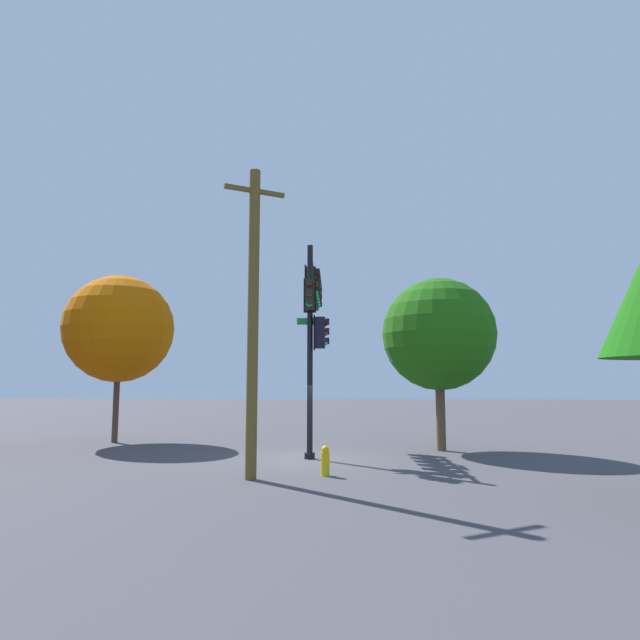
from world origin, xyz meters
TOP-DOWN VIEW (x-y plane):
  - ground_plane at (0.00, 0.00)m, footprint 120.00×120.00m
  - signal_pole_assembly at (1.63, -0.00)m, footprint 5.55×1.15m
  - utility_pole at (-3.91, 1.28)m, footprint 1.00×1.62m
  - fire_hydrant at (-3.23, -0.70)m, footprint 0.33×0.24m
  - tree_near at (4.27, 8.81)m, footprint 4.72×4.72m
  - tree_far at (2.42, -4.85)m, footprint 4.38×4.38m

SIDE VIEW (x-z plane):
  - ground_plane at x=0.00m, z-range 0.00..0.00m
  - fire_hydrant at x=-3.23m, z-range 0.00..0.83m
  - utility_pole at x=-3.91m, z-range 0.11..8.78m
  - tree_far at x=2.42m, z-range 1.13..7.79m
  - tree_near at x=4.27m, z-range 1.28..8.58m
  - signal_pole_assembly at x=1.63m, z-range 1.89..9.35m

